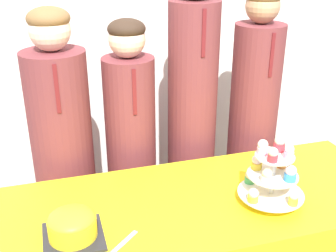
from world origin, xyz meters
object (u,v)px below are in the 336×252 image
Objects in this scene: round_cake at (72,225)px; cupcake_stand at (273,173)px; student_2 at (192,127)px; student_1 at (132,159)px; student_3 at (251,133)px; student_0 at (65,164)px.

cupcake_stand is at bearing 0.32° from round_cake.
student_2 is (0.68, 0.67, 0.00)m from round_cake.
round_cake is 0.13× the size of student_2.
student_2 is at bearing 98.66° from cupcake_stand.
student_1 is 0.84× the size of student_2.
student_3 is (0.26, 0.66, -0.16)m from cupcake_stand.
round_cake is at bearing -179.68° from cupcake_stand.
student_1 is 0.69m from student_3.
student_2 is 1.09× the size of student_3.
student_0 is 0.34m from student_1.
student_2 reaches higher than student_1.
cupcake_stand is at bearing -111.11° from student_3.
student_3 is at bearing 0.00° from student_1.
student_1 is (0.35, 0.67, -0.14)m from round_cake.
student_2 is at bearing 0.00° from student_1.
student_1 is at bearing 62.40° from round_cake.
cupcake_stand is 0.73m from student_3.
round_cake is at bearing -147.21° from student_3.
round_cake is at bearing -117.60° from student_1.
student_2 reaches higher than student_3.
cupcake_stand is at bearing -81.34° from student_2.
student_1 reaches higher than round_cake.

